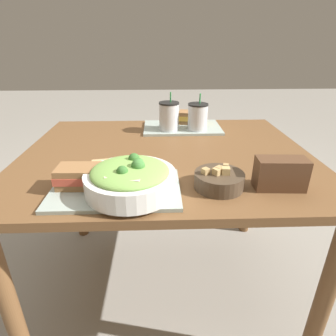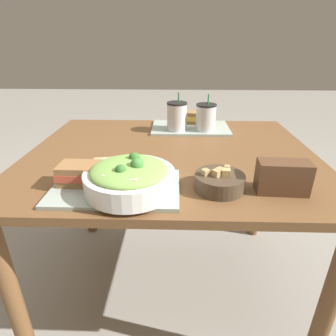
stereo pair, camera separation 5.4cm
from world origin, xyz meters
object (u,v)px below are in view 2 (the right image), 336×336
object	(u,v)px
baguette_near	(122,165)
chip_bag	(283,177)
soup_bowl	(219,181)
salad_bowl	(130,177)
sandwich_near	(83,174)
drink_cup_red	(206,118)
drink_cup_dark	(177,117)
baguette_far	(196,117)
sandwich_far	(201,118)

from	to	relation	value
baguette_near	chip_bag	xyz separation A→B (m)	(0.50, -0.09, 0.01)
chip_bag	soup_bowl	bearing A→B (deg)	179.65
baguette_near	salad_bowl	bearing A→B (deg)	-168.36
sandwich_near	drink_cup_red	distance (m)	0.72
salad_bowl	baguette_near	size ratio (longest dim) A/B	1.51
soup_bowl	sandwich_near	world-z (taller)	sandwich_near
soup_bowl	drink_cup_dark	bearing A→B (deg)	102.96
salad_bowl	sandwich_near	size ratio (longest dim) A/B	1.75
sandwich_near	baguette_far	bearing A→B (deg)	62.28
salad_bowl	chip_bag	size ratio (longest dim) A/B	1.74
sandwich_near	sandwich_far	xyz separation A→B (m)	(0.42, 0.69, -0.00)
baguette_near	chip_bag	distance (m)	0.51
soup_bowl	baguette_near	size ratio (longest dim) A/B	0.86
drink_cup_dark	chip_bag	distance (m)	0.67
baguette_far	drink_cup_dark	xyz separation A→B (m)	(-0.11, -0.14, 0.03)
soup_bowl	chip_bag	world-z (taller)	chip_bag
soup_bowl	sandwich_near	distance (m)	0.43
baguette_far	drink_cup_red	world-z (taller)	drink_cup_red
soup_bowl	drink_cup_red	xyz separation A→B (m)	(0.01, 0.58, 0.04)
sandwich_far	drink_cup_red	size ratio (longest dim) A/B	0.88
sandwich_far	baguette_far	bearing A→B (deg)	137.44
chip_bag	sandwich_far	bearing A→B (deg)	108.21
baguette_far	drink_cup_dark	size ratio (longest dim) A/B	0.84
sandwich_near	drink_cup_dark	size ratio (longest dim) A/B	0.83
soup_bowl	sandwich_far	world-z (taller)	sandwich_far
soup_bowl	sandwich_near	xyz separation A→B (m)	(-0.43, 0.01, 0.02)
baguette_near	drink_cup_dark	world-z (taller)	drink_cup_dark
salad_bowl	soup_bowl	distance (m)	0.28
baguette_near	soup_bowl	bearing A→B (deg)	-113.86
drink_cup_dark	chip_bag	world-z (taller)	drink_cup_dark
salad_bowl	drink_cup_red	size ratio (longest dim) A/B	1.52
baguette_far	chip_bag	bearing A→B (deg)	-167.63
chip_bag	sandwich_near	bearing A→B (deg)	-178.51
sandwich_near	baguette_near	xyz separation A→B (m)	(0.11, 0.07, -0.00)
sandwich_near	baguette_near	size ratio (longest dim) A/B	0.86
sandwich_near	drink_cup_red	bearing A→B (deg)	54.23
soup_bowl	sandwich_far	size ratio (longest dim) A/B	0.99
baguette_far	sandwich_near	bearing A→B (deg)	147.17
baguette_far	drink_cup_red	bearing A→B (deg)	-170.06
salad_bowl	baguette_far	distance (m)	0.80
soup_bowl	drink_cup_dark	size ratio (longest dim) A/B	0.84
soup_bowl	baguette_near	distance (m)	0.33
drink_cup_dark	drink_cup_red	world-z (taller)	drink_cup_dark
sandwich_near	chip_bag	world-z (taller)	chip_bag
sandwich_near	drink_cup_dark	distance (m)	0.65
sandwich_far	drink_cup_dark	size ratio (longest dim) A/B	0.84
baguette_near	drink_cup_red	distance (m)	0.60
chip_bag	drink_cup_red	bearing A→B (deg)	109.92
soup_bowl	sandwich_near	bearing A→B (deg)	179.18
sandwich_near	sandwich_far	bearing A→B (deg)	59.76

